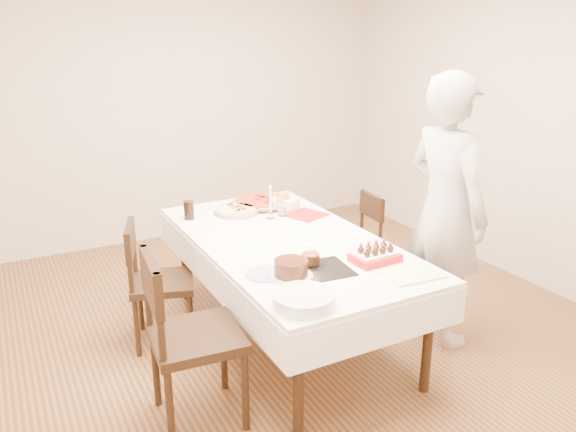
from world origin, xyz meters
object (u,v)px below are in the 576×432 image
chair_right_savory (353,242)px  taper_candle (270,201)px  layer_cake (291,268)px  birthday_cake (311,254)px  chair_left_savory (162,283)px  chair_left_dessert (197,337)px  pizza_pepperoni (260,202)px  cola_glass (189,210)px  strawberry_box (375,256)px  dining_table (288,290)px  person (445,211)px  pasta_bowl (285,203)px  pizza_white (237,211)px

chair_right_savory → taper_candle: 0.93m
layer_cake → taper_candle: bearing=70.0°
taper_candle → birthday_cake: (-0.18, -0.91, -0.06)m
chair_right_savory → layer_cake: size_ratio=3.21×
taper_candle → layer_cake: taper_candle is taller
chair_left_savory → chair_left_dessert: (-0.07, -0.91, 0.06)m
pizza_pepperoni → cola_glass: cola_glass is taller
cola_glass → strawberry_box: size_ratio=0.49×
taper_candle → strawberry_box: 1.06m
dining_table → chair_right_savory: 1.02m
chair_left_dessert → strawberry_box: bearing=-177.5°
chair_right_savory → taper_candle: (-0.79, -0.04, 0.48)m
cola_glass → birthday_cake: same height
person → taper_candle: bearing=41.5°
pizza_pepperoni → taper_candle: 0.37m
person → chair_right_savory: bearing=2.4°
dining_table → chair_right_savory: size_ratio=2.66×
dining_table → pasta_bowl: pasta_bowl is taller
person → birthday_cake: (-1.05, -0.00, -0.11)m
pasta_bowl → strawberry_box: bearing=-90.9°
chair_left_dessert → cola_glass: size_ratio=7.28×
strawberry_box → birthday_cake: bearing=160.8°
chair_left_dessert → pasta_bowl: bearing=-129.7°
pizza_pepperoni → pasta_bowl: (0.13, -0.18, 0.02)m
chair_right_savory → person: size_ratio=0.43×
layer_cake → birthday_cake: bearing=25.8°
cola_glass → taper_candle: bearing=-26.8°
chair_left_dessert → pizza_pepperoni: size_ratio=2.10×
birthday_cake → strawberry_box: 0.40m
taper_candle → cola_glass: size_ratio=1.89×
person → cola_glass: (-1.41, 1.18, -0.11)m
pasta_bowl → chair_left_savory: bearing=-167.1°
birthday_cake → strawberry_box: birthday_cake is taller
layer_cake → person: bearing=4.1°
person → taper_candle: (-0.87, 0.91, -0.05)m
chair_right_savory → birthday_cake: birthday_cake is taller
dining_table → person: bearing=-25.1°
cola_glass → strawberry_box: cola_glass is taller
person → taper_candle: 1.26m
taper_candle → dining_table: bearing=-101.8°
chair_right_savory → pizza_white: bearing=175.0°
pizza_pepperoni → pasta_bowl: bearing=-52.7°
taper_candle → strawberry_box: taper_candle is taller
pizza_white → layer_cake: 1.23m
chair_left_savory → pizza_white: size_ratio=2.50×
chair_right_savory → birthday_cake: bearing=-130.5°
chair_left_savory → cola_glass: size_ratio=6.35×
pizza_pepperoni → layer_cake: layer_cake is taller
person → layer_cake: size_ratio=7.42×
chair_left_dessert → birthday_cake: size_ratio=7.94×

